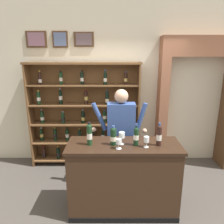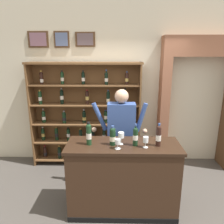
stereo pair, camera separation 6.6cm
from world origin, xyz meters
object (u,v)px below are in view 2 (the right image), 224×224
(shopkeeper, at_px, (121,128))
(tasting_bottle_bianco, at_px, (135,136))
(wine_glass_left, at_px, (146,140))
(wine_glass_center, at_px, (121,136))
(tasting_bottle_riserva, at_px, (89,134))
(wine_glass_spare, at_px, (118,142))
(tasting_bottle_super_tuscan, at_px, (113,136))
(tasting_bottle_chianti, at_px, (159,135))
(tasting_counter, at_px, (123,178))
(wine_shelf, at_px, (86,113))

(shopkeeper, distance_m, tasting_bottle_bianco, 0.65)
(wine_glass_left, relative_size, wine_glass_center, 0.87)
(tasting_bottle_riserva, bearing_deg, wine_glass_spare, -18.03)
(wine_glass_left, bearing_deg, shopkeeper, 114.23)
(tasting_bottle_super_tuscan, bearing_deg, tasting_bottle_chianti, -1.95)
(tasting_bottle_bianco, xyz_separation_m, wine_glass_left, (0.13, -0.06, -0.03))
(tasting_bottle_chianti, relative_size, wine_glass_left, 2.12)
(tasting_counter, xyz_separation_m, wine_glass_center, (-0.03, -0.00, 0.65))
(shopkeeper, bearing_deg, wine_shelf, 129.14)
(wine_shelf, relative_size, wine_glass_left, 14.75)
(tasting_counter, xyz_separation_m, tasting_bottle_chianti, (0.46, -0.04, 0.67))
(wine_glass_spare, bearing_deg, wine_shelf, 111.87)
(wine_shelf, height_order, wine_glass_left, wine_shelf)
(tasting_bottle_riserva, bearing_deg, wine_shelf, 99.62)
(tasting_bottle_chianti, bearing_deg, wine_shelf, 128.52)
(tasting_bottle_super_tuscan, relative_size, wine_glass_left, 1.82)
(tasting_bottle_bianco, distance_m, wine_glass_center, 0.19)
(wine_glass_center, bearing_deg, wine_glass_left, -16.56)
(tasting_bottle_chianti, bearing_deg, tasting_bottle_bianco, 178.91)
(wine_glass_spare, bearing_deg, tasting_bottle_bianco, 24.92)
(shopkeeper, distance_m, tasting_bottle_riserva, 0.76)
(tasting_bottle_riserva, distance_m, tasting_bottle_bianco, 0.62)
(tasting_bottle_riserva, height_order, wine_glass_spare, tasting_bottle_riserva)
(tasting_bottle_bianco, xyz_separation_m, tasting_bottle_chianti, (0.30, -0.01, 0.01))
(tasting_counter, bearing_deg, wine_glass_center, -176.27)
(tasting_bottle_chianti, distance_m, wine_glass_center, 0.49)
(tasting_bottle_chianti, bearing_deg, tasting_counter, 174.87)
(tasting_bottle_super_tuscan, relative_size, tasting_bottle_chianti, 0.86)
(shopkeeper, xyz_separation_m, tasting_bottle_riserva, (-0.45, -0.60, 0.13))
(tasting_bottle_bianco, bearing_deg, tasting_bottle_chianti, -1.09)
(tasting_bottle_super_tuscan, bearing_deg, wine_glass_left, -9.97)
(shopkeeper, xyz_separation_m, tasting_bottle_chianti, (0.48, -0.62, 0.13))
(tasting_counter, bearing_deg, tasting_bottle_bianco, -12.69)
(shopkeeper, height_order, wine_glass_spare, shopkeeper)
(wine_glass_spare, bearing_deg, tasting_bottle_riserva, 161.97)
(tasting_bottle_super_tuscan, height_order, wine_glass_left, tasting_bottle_super_tuscan)
(wine_shelf, bearing_deg, tasting_counter, -63.64)
(shopkeeper, distance_m, wine_glass_spare, 0.73)
(wine_glass_left, bearing_deg, tasting_bottle_riserva, 174.10)
(tasting_bottle_riserva, bearing_deg, tasting_bottle_chianti, -1.38)
(tasting_bottle_riserva, height_order, tasting_bottle_chianti, tasting_bottle_riserva)
(wine_glass_center, bearing_deg, wine_shelf, 115.33)
(tasting_bottle_super_tuscan, xyz_separation_m, tasting_bottle_bianco, (0.30, -0.01, 0.01))
(tasting_bottle_riserva, relative_size, wine_glass_left, 2.16)
(wine_glass_left, xyz_separation_m, wine_glass_center, (-0.32, 0.09, 0.02))
(wine_shelf, height_order, tasting_bottle_riserva, wine_shelf)
(tasting_bottle_chianti, bearing_deg, tasting_bottle_super_tuscan, 178.05)
(tasting_bottle_super_tuscan, distance_m, tasting_bottle_chianti, 0.60)
(shopkeeper, bearing_deg, wine_glass_left, -65.77)
(tasting_bottle_bianco, bearing_deg, wine_glass_left, -25.31)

